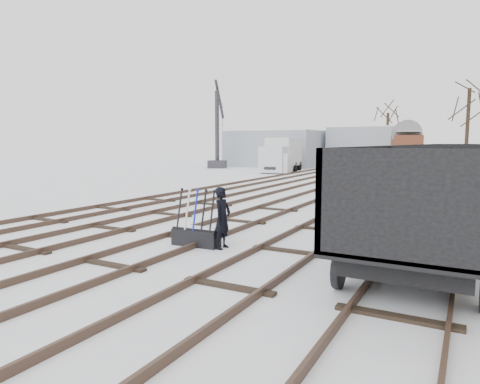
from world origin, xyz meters
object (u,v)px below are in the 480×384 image
at_px(ground_frame, 196,235).
at_px(crane, 218,145).
at_px(freight_wagon_a, 421,223).
at_px(worker, 222,218).
at_px(box_van_wagon, 406,148).
at_px(panel_van, 282,163).
at_px(lorry, 282,154).

xyz_separation_m(ground_frame, crane, (-17.61, 30.14, 2.14)).
distance_m(ground_frame, freight_wagon_a, 5.47).
height_order(freight_wagon_a, crane, crane).
xyz_separation_m(worker, box_van_wagon, (0.06, 33.71, 1.38)).
xyz_separation_m(freight_wagon_a, box_van_wagon, (-4.58, 33.23, 1.17)).
bearing_deg(crane, panel_van, -43.91).
distance_m(box_van_wagon, lorry, 11.77).
bearing_deg(panel_van, worker, -81.84).
xyz_separation_m(freight_wagon_a, panel_van, (-14.13, 26.03, -0.09)).
bearing_deg(box_van_wagon, freight_wagon_a, -95.92).
relative_size(worker, freight_wagon_a, 0.25).
relative_size(worker, lorry, 0.23).
distance_m(freight_wagon_a, box_van_wagon, 33.57).
relative_size(ground_frame, panel_van, 0.35).
bearing_deg(freight_wagon_a, crane, 127.88).
relative_size(worker, panel_van, 0.37).
distance_m(worker, panel_van, 28.15).
bearing_deg(panel_van, crane, 146.73).
distance_m(worker, box_van_wagon, 33.74).
relative_size(ground_frame, freight_wagon_a, 0.23).
bearing_deg(freight_wagon_a, box_van_wagon, 97.84).
height_order(worker, lorry, lorry).
height_order(box_van_wagon, crane, crane).
distance_m(freight_wagon_a, crane, 37.49).
xyz_separation_m(panel_van, crane, (-8.87, 3.54, 1.51)).
bearing_deg(crane, ground_frame, -81.88).
relative_size(panel_van, crane, 0.46).
relative_size(freight_wagon_a, panel_van, 1.52).
distance_m(freight_wagon_a, panel_van, 29.61).
relative_size(ground_frame, box_van_wagon, 0.28).
bearing_deg(box_van_wagon, panel_van, -156.72).
distance_m(ground_frame, panel_van, 28.01).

